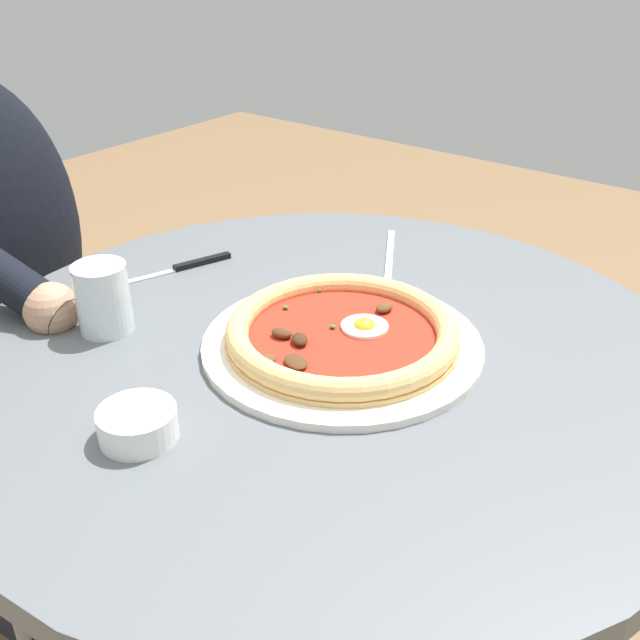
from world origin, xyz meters
TOP-DOWN VIEW (x-y plane):
  - dining_table at (0.00, 0.00)m, footprint 0.89×0.89m
  - pizza_on_plate at (0.02, 0.01)m, footprint 0.33×0.33m
  - water_glass at (-0.24, -0.13)m, footprint 0.07×0.07m
  - steak_knife at (-0.30, 0.05)m, footprint 0.07×0.20m
  - ramekin_capers at (-0.04, -0.25)m, footprint 0.08×0.08m
  - fork_utensil at (-0.09, 0.27)m, footprint 0.11×0.17m
  - diner_person at (-0.63, -0.08)m, footprint 0.52×0.39m

SIDE VIEW (x-z plane):
  - diner_person at x=-0.63m, z-range -0.06..1.10m
  - dining_table at x=0.00m, z-range 0.21..0.93m
  - fork_utensil at x=-0.09m, z-range 0.72..0.72m
  - steak_knife at x=-0.30m, z-range 0.72..0.73m
  - pizza_on_plate at x=0.02m, z-range 0.72..0.75m
  - ramekin_capers at x=-0.04m, z-range 0.72..0.75m
  - water_glass at x=-0.24m, z-range 0.71..0.80m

